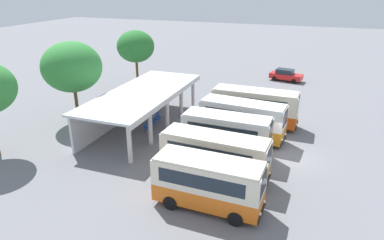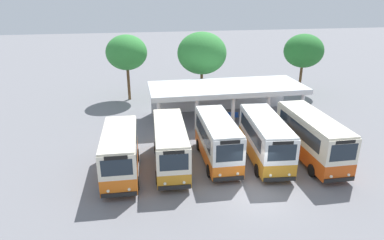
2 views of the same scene
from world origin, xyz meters
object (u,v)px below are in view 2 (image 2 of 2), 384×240
Objects in this scene: city_bus_nearest_orange at (120,152)px; city_bus_second_in_row at (170,144)px; waiting_chair_second_from_end at (222,116)px; waiting_chair_fifth_seat at (243,115)px; city_bus_fourth_amber at (265,138)px; waiting_chair_end_by_column at (214,117)px; city_bus_middle_cream at (217,139)px; waiting_chair_fourth_seat at (236,116)px; city_bus_fifth_blue at (312,136)px; waiting_chair_middle_seat at (229,116)px.

city_bus_second_in_row is at bearing 10.82° from city_bus_nearest_orange.
waiting_chair_second_from_end is (5.98, 8.06, -1.24)m from city_bus_second_in_row.
city_bus_fourth_amber is at bearing -97.90° from waiting_chair_fifth_seat.
city_bus_fourth_amber is 8.69× the size of waiting_chair_fifth_seat.
city_bus_second_in_row reaches higher than waiting_chair_end_by_column.
waiting_chair_fifth_seat is at bearing 82.10° from city_bus_fourth_amber.
city_bus_nearest_orange is at bearing -173.64° from city_bus_middle_cream.
city_bus_middle_cream reaches higher than waiting_chair_fourth_seat.
waiting_chair_end_by_column is at bearing 178.57° from waiting_chair_fourth_seat.
city_bus_second_in_row is 8.85× the size of waiting_chair_second_from_end.
waiting_chair_fourth_seat is (2.20, -0.06, 0.00)m from waiting_chair_end_by_column.
waiting_chair_fourth_seat is (3.95, 7.93, -1.32)m from city_bus_middle_cream.
waiting_chair_second_from_end is 2.21m from waiting_chair_fifth_seat.
waiting_chair_fifth_seat is at bearing 45.04° from city_bus_second_in_row.
waiting_chair_fifth_seat is at bearing 104.50° from city_bus_fifth_blue.
city_bus_nearest_orange reaches higher than city_bus_second_in_row.
city_bus_fourth_amber is (10.50, 0.32, 0.07)m from city_bus_nearest_orange.
city_bus_fifth_blue reaches higher than waiting_chair_end_by_column.
city_bus_fifth_blue is (10.50, -0.75, 0.13)m from city_bus_second_in_row.
waiting_chair_fifth_seat is (2.20, 0.14, 0.00)m from waiting_chair_second_from_end.
waiting_chair_fourth_seat is at bearing 63.52° from city_bus_middle_cream.
waiting_chair_end_by_column is (-1.75, 8.45, -1.33)m from city_bus_fourth_amber.
city_bus_middle_cream is 7.06m from city_bus_fifth_blue.
waiting_chair_middle_seat is at bearing 113.21° from city_bus_fifth_blue.
city_bus_nearest_orange is at bearing -134.94° from waiting_chair_end_by_column.
city_bus_second_in_row is at bearing -122.95° from waiting_chair_end_by_column.
city_bus_fifth_blue is 9.36× the size of waiting_chair_fifth_seat.
city_bus_fifth_blue reaches higher than city_bus_fourth_amber.
city_bus_fifth_blue is 9.36× the size of waiting_chair_end_by_column.
waiting_chair_fourth_seat and waiting_chair_fifth_seat have the same top height.
city_bus_nearest_orange is at bearing -142.81° from waiting_chair_fifth_seat.
city_bus_nearest_orange reaches higher than waiting_chair_middle_seat.
city_bus_middle_cream is at bearing -116.48° from waiting_chair_fourth_seat.
waiting_chair_second_from_end is at bearing -3.11° from waiting_chair_end_by_column.
city_bus_nearest_orange reaches higher than waiting_chair_end_by_column.
city_bus_fourth_amber is 8.52m from waiting_chair_fourth_seat.
waiting_chair_middle_seat is (1.47, -0.02, 0.00)m from waiting_chair_end_by_column.
city_bus_fourth_amber is 8.73m from waiting_chair_end_by_column.
city_bus_middle_cream is 8.07× the size of waiting_chair_middle_seat.
waiting_chair_end_by_column is 1.47m from waiting_chair_middle_seat.
waiting_chair_second_from_end is 1.00× the size of waiting_chair_middle_seat.
city_bus_second_in_row is 1.10× the size of city_bus_middle_cream.
waiting_chair_middle_seat is (-0.28, 8.43, -1.33)m from city_bus_fourth_amber.
waiting_chair_fourth_seat is at bearing -0.59° from waiting_chair_second_from_end.
waiting_chair_fourth_seat is 1.00× the size of waiting_chair_fifth_seat.
city_bus_fifth_blue is at bearing -0.33° from city_bus_nearest_orange.
city_bus_nearest_orange is 12.95m from waiting_chair_second_from_end.
waiting_chair_second_from_end is (-4.52, 8.81, -1.37)m from city_bus_fifth_blue.
city_bus_second_in_row is 8.85× the size of waiting_chair_end_by_column.
waiting_chair_second_from_end is (0.73, -0.04, 0.00)m from waiting_chair_end_by_column.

